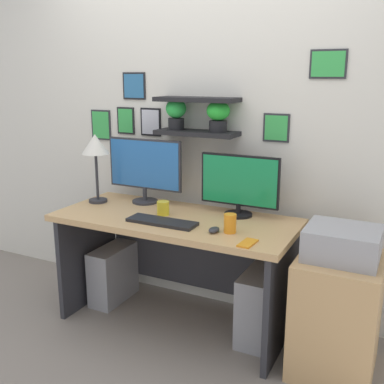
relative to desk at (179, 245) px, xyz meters
The scene contains 15 objects.
ground_plane 0.54m from the desk, 90.00° to the right, with size 8.00×8.00×0.00m, color gray.
back_wall_assembly 0.90m from the desk, 90.21° to the left, with size 4.40×0.24×2.70m.
desk is the anchor object (origin of this frame).
monitor_left 0.61m from the desk, 155.14° to the left, with size 0.57×0.18×0.45m.
monitor_right 0.57m from the desk, 24.85° to the left, with size 0.52×0.18×0.39m.
keyboard 0.30m from the desk, 91.71° to the right, with size 0.44×0.14×0.02m, color black.
computer_mouse 0.47m from the desk, 31.57° to the right, with size 0.06×0.09×0.03m, color #2D2D33.
desk_lamp 0.89m from the desk, behind, with size 0.19×0.19×0.48m.
cell_phone 0.69m from the desk, 27.49° to the right, with size 0.07×0.14×0.01m, color orange.
coffee_mug 0.28m from the desk, 153.75° to the right, with size 0.08×0.08×0.09m, color yellow.
water_cup 0.53m from the desk, 22.08° to the right, with size 0.07×0.07×0.11m, color orange.
drawer_cabinet 1.06m from the desk, ahead, with size 0.44×0.50×0.68m, color tan.
printer 1.07m from the desk, ahead, with size 0.38×0.34×0.17m, color #9E9EA3.
computer_tower_left 0.66m from the desk, behind, with size 0.18×0.40×0.41m, color #99999E.
computer_tower_right 0.64m from the desk, ahead, with size 0.18×0.40×0.45m, color #99999E.
Camera 1 is at (1.35, -2.45, 1.63)m, focal length 42.84 mm.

